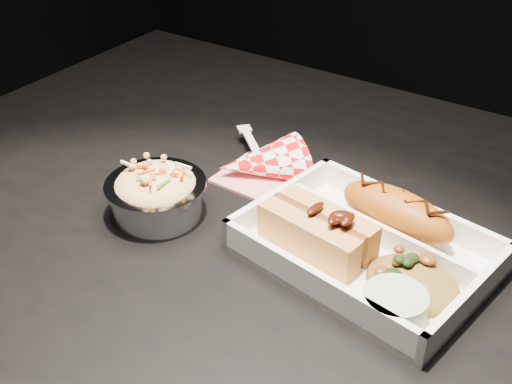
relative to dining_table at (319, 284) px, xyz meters
The scene contains 8 objects.
dining_table is the anchor object (origin of this frame).
food_tray 0.12m from the dining_table, 23.71° to the right, with size 0.28×0.22×0.04m.
fried_pastry 0.15m from the dining_table, 18.40° to the left, with size 0.14×0.06×0.05m, color #A55010.
hotdog 0.13m from the dining_table, 69.87° to the right, with size 0.13×0.08×0.06m.
fried_rice_mound 0.18m from the dining_table, 21.96° to the right, with size 0.10×0.08×0.03m, color olive.
cupcake_liner 0.20m from the dining_table, 38.35° to the right, with size 0.06×0.06×0.03m, color #AAC292.
foil_coleslaw_cup 0.23m from the dining_table, 152.78° to the right, with size 0.12×0.12×0.07m.
napkin_fork 0.17m from the dining_table, 156.08° to the left, with size 0.15×0.15×0.10m.
Camera 1 is at (0.26, -0.54, 1.19)m, focal length 45.00 mm.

